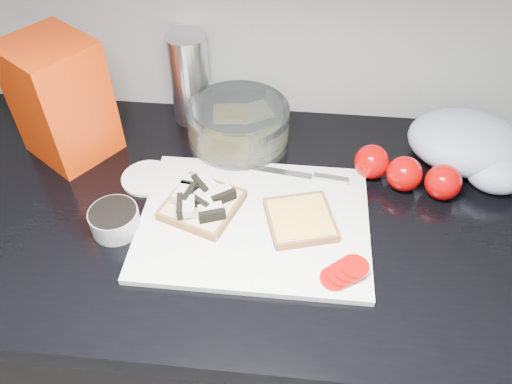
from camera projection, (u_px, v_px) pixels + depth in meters
The scene contains 14 objects.
base_cabinet at pixel (273, 336), 1.24m from camera, with size 3.50×0.60×0.86m, color black.
countertop at pixel (279, 214), 0.93m from camera, with size 3.50×0.64×0.04m, color black.
cutting_board at pixel (254, 222), 0.88m from camera, with size 0.40×0.30×0.01m, color white.
bread_left at pixel (202, 203), 0.89m from camera, with size 0.16×0.16×0.04m.
bread_right at pixel (300, 220), 0.86m from camera, with size 0.14×0.14×0.02m.
tomato_slices at pixel (344, 272), 0.78m from camera, with size 0.09×0.07×0.02m.
knife at pixel (307, 175), 0.95m from camera, with size 0.21×0.04×0.01m.
seed_tub at pixel (115, 219), 0.86m from camera, with size 0.09×0.09×0.04m.
tub_lid at pixel (147, 178), 0.96m from camera, with size 0.10×0.10×0.01m, color white.
glass_bowl at pixel (238, 126), 1.01m from camera, with size 0.21×0.21×0.09m.
bread_bag at pixel (61, 100), 0.95m from camera, with size 0.15×0.14×0.24m, color red.
steel_canister at pixel (190, 79), 1.04m from camera, with size 0.08×0.08×0.19m, color silver.
grocery_bag at pixel (471, 146), 0.96m from camera, with size 0.25×0.23×0.10m.
whole_tomatoes at pixel (406, 172), 0.93m from camera, with size 0.19×0.11×0.07m.
Camera 1 is at (0.02, 0.57, 1.56)m, focal length 35.00 mm.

